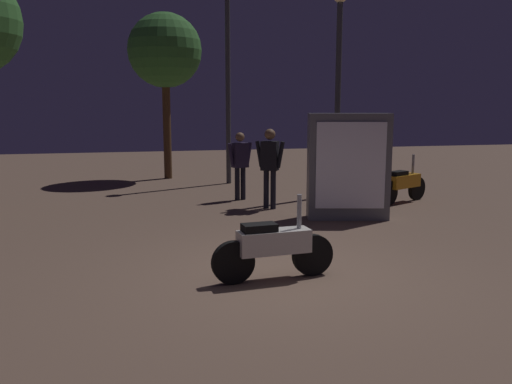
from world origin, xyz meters
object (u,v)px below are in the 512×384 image
motorcycle_white_foreground (274,247)px  streetlamp_far (339,66)px  kiosk_billboard (348,167)px  person_bystander_far (240,160)px  person_rider_beside (270,161)px  streetlamp_near (228,59)px  motorcycle_orange_parked_left (403,184)px

motorcycle_white_foreground → streetlamp_far: size_ratio=0.33×
streetlamp_far → kiosk_billboard: size_ratio=2.39×
person_bystander_far → streetlamp_far: size_ratio=0.32×
person_bystander_far → streetlamp_far: bearing=-106.8°
person_rider_beside → kiosk_billboard: (1.25, -1.35, -0.00)m
motorcycle_white_foreground → person_bystander_far: (0.77, 5.87, 0.52)m
streetlamp_near → kiosk_billboard: bearing=-75.0°
person_rider_beside → motorcycle_orange_parked_left: bearing=122.2°
motorcycle_white_foreground → streetlamp_far: (3.24, 5.89, 2.75)m
motorcycle_orange_parked_left → streetlamp_far: streetlamp_far is taller
streetlamp_far → person_rider_beside: bearing=-148.6°
motorcycle_orange_parked_left → streetlamp_near: (-3.39, 4.01, 3.11)m
person_rider_beside → streetlamp_near: size_ratio=0.31×
person_bystander_far → person_rider_beside: bearing=-179.1°
motorcycle_orange_parked_left → streetlamp_near: bearing=104.5°
person_rider_beside → streetlamp_far: 3.22m
person_bystander_far → streetlamp_near: bearing=-22.2°
motorcycle_orange_parked_left → person_bystander_far: 3.87m
motorcycle_white_foreground → kiosk_billboard: size_ratio=0.79×
motorcycle_orange_parked_left → streetlamp_far: (-1.16, 1.28, 2.75)m
motorcycle_white_foreground → kiosk_billboard: bearing=48.6°
person_rider_beside → person_bystander_far: person_rider_beside is taller
motorcycle_white_foreground → motorcycle_orange_parked_left: (4.40, 4.61, 0.00)m
streetlamp_near → streetlamp_far: streetlamp_near is taller
motorcycle_white_foreground → streetlamp_near: streetlamp_near is taller
streetlamp_near → streetlamp_far: size_ratio=1.13×
streetlamp_far → kiosk_billboard: 3.47m
motorcycle_orange_parked_left → streetlamp_near: streetlamp_near is taller
motorcycle_white_foreground → streetlamp_far: bearing=56.4°
person_bystander_far → streetlamp_far: 3.32m
motorcycle_orange_parked_left → person_rider_beside: (-3.22, 0.02, 0.61)m
motorcycle_white_foreground → kiosk_billboard: kiosk_billboard is taller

